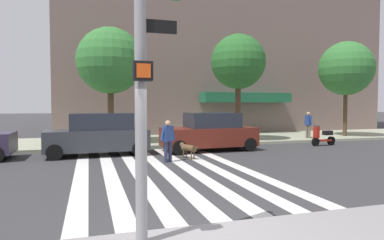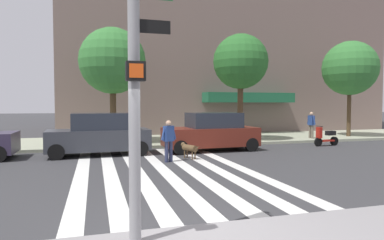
# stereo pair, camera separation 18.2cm
# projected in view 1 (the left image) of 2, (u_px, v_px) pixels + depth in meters

# --- Properties ---
(ground_plane) EXTENTS (160.00, 160.00, 0.00)m
(ground_plane) POSITION_uv_depth(u_px,v_px,m) (144.00, 171.00, 11.44)
(ground_plane) COLOR #353538
(sidewalk_far) EXTENTS (80.00, 6.00, 0.15)m
(sidewalk_far) POSITION_uv_depth(u_px,v_px,m) (121.00, 142.00, 19.79)
(sidewalk_far) COLOR #9DA187
(sidewalk_far) RESTS_ON ground_plane
(crosswalk_stripes) EXTENTS (5.85, 10.88, 0.01)m
(crosswalk_stripes) POSITION_uv_depth(u_px,v_px,m) (164.00, 170.00, 11.63)
(crosswalk_stripes) COLOR silver
(crosswalk_stripes) RESTS_ON ground_plane
(traffic_light_pole) EXTENTS (0.74, 0.46, 5.80)m
(traffic_light_pole) POSITION_uv_depth(u_px,v_px,m) (141.00, 20.00, 4.98)
(traffic_light_pole) COLOR gray
(traffic_light_pole) RESTS_ON sidewalk_near
(parked_car_behind_first) EXTENTS (4.47, 2.07, 1.88)m
(parked_car_behind_first) POSITION_uv_depth(u_px,v_px,m) (98.00, 135.00, 15.00)
(parked_car_behind_first) COLOR #32343B
(parked_car_behind_first) RESTS_ON ground_plane
(parked_car_third_in_line) EXTENTS (4.59, 2.20, 1.86)m
(parked_car_third_in_line) POSITION_uv_depth(u_px,v_px,m) (209.00, 132.00, 16.53)
(parked_car_third_in_line) COLOR maroon
(parked_car_third_in_line) RESTS_ON ground_plane
(parked_scooter) EXTENTS (1.63, 0.54, 1.11)m
(parked_scooter) POSITION_uv_depth(u_px,v_px,m) (323.00, 137.00, 18.54)
(parked_scooter) COLOR black
(parked_scooter) RESTS_ON ground_plane
(street_tree_nearest) EXTENTS (3.62, 3.62, 6.30)m
(street_tree_nearest) POSITION_uv_depth(u_px,v_px,m) (110.00, 61.00, 18.43)
(street_tree_nearest) COLOR #4C3823
(street_tree_nearest) RESTS_ON sidewalk_far
(street_tree_middle) EXTENTS (3.21, 3.21, 6.22)m
(street_tree_middle) POSITION_uv_depth(u_px,v_px,m) (238.00, 62.00, 19.80)
(street_tree_middle) COLOR #4C3823
(street_tree_middle) RESTS_ON sidewalk_far
(street_tree_further) EXTENTS (3.55, 3.55, 6.27)m
(street_tree_further) POSITION_uv_depth(u_px,v_px,m) (346.00, 69.00, 22.42)
(street_tree_further) COLOR #4C3823
(street_tree_further) RESTS_ON sidewalk_far
(pedestrian_dog_walker) EXTENTS (0.68, 0.37, 1.64)m
(pedestrian_dog_walker) POSITION_uv_depth(u_px,v_px,m) (168.00, 139.00, 13.26)
(pedestrian_dog_walker) COLOR #282D4C
(pedestrian_dog_walker) RESTS_ON ground_plane
(dog_on_leash) EXTENTS (0.56, 1.11, 0.65)m
(dog_on_leash) POSITION_uv_depth(u_px,v_px,m) (188.00, 148.00, 14.11)
(dog_on_leash) COLOR brown
(dog_on_leash) RESTS_ON ground_plane
(pedestrian_bystander) EXTENTS (0.29, 0.71, 1.64)m
(pedestrian_bystander) POSITION_uv_depth(u_px,v_px,m) (308.00, 123.00, 21.10)
(pedestrian_bystander) COLOR #6B6051
(pedestrian_bystander) RESTS_ON sidewalk_far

